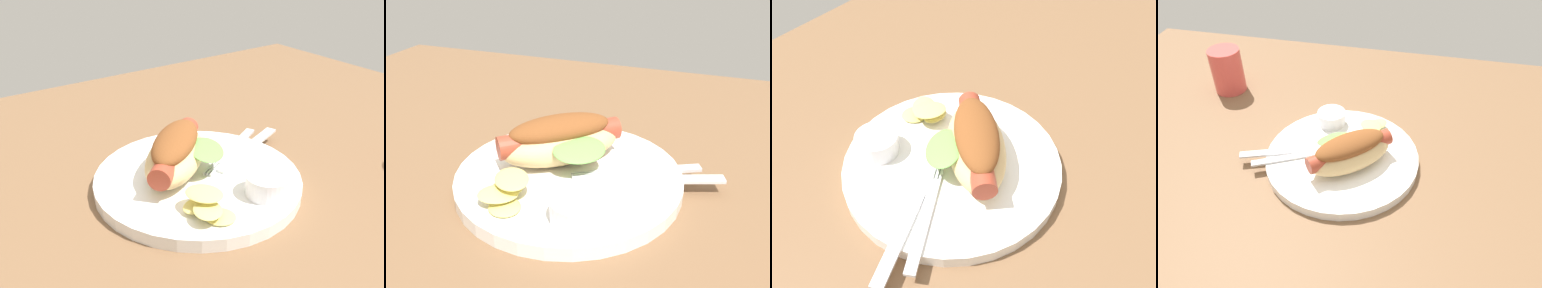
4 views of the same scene
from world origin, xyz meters
TOP-DOWN VIEW (x-y plane):
  - ground_plane at (0.00, 0.00)cm, footprint 120.00×90.00cm
  - plate at (-1.31, -2.12)cm, footprint 25.90×25.90cm
  - hot_dog at (-3.11, -0.12)cm, footprint 15.08×14.57cm
  - sauce_ramekin at (2.66, -10.36)cm, footprint 5.14×5.14cm
  - fork at (6.39, 0.40)cm, footprint 13.91×7.86cm
  - knife at (8.33, -0.63)cm, footprint 14.96×6.63cm
  - chips_pile at (-5.34, -9.57)cm, footprint 6.09×7.49cm
  - drinking_cup at (27.79, -19.40)cm, footprint 6.55×6.55cm

SIDE VIEW (x-z plane):
  - ground_plane at x=0.00cm, z-range -1.80..0.00cm
  - plate at x=-1.31cm, z-range 0.00..1.60cm
  - knife at x=8.33cm, z-range 1.60..1.96cm
  - fork at x=6.39cm, z-range 1.60..2.00cm
  - chips_pile at x=-5.34cm, z-range 1.46..3.96cm
  - sauce_ramekin at x=2.66cm, z-range 1.60..4.11cm
  - hot_dog at x=-3.11cm, z-range 1.62..7.38cm
  - drinking_cup at x=27.79cm, z-range 0.00..9.39cm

